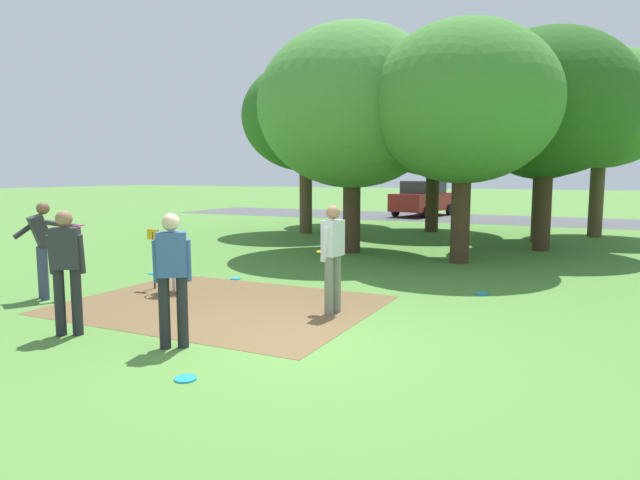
% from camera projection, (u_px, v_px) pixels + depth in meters
% --- Properties ---
extents(ground_plane, '(160.00, 160.00, 0.00)m').
position_uv_depth(ground_plane, '(301.00, 346.00, 7.09)').
color(ground_plane, '#518438').
extents(dirt_tee_pad, '(5.05, 3.84, 0.01)m').
position_uv_depth(dirt_tee_pad, '(221.00, 304.00, 9.34)').
color(dirt_tee_pad, brown).
rests_on(dirt_tee_pad, ground).
extents(disc_golf_basket, '(0.98, 0.58, 1.39)m').
position_uv_depth(disc_golf_basket, '(171.00, 252.00, 10.29)').
color(disc_golf_basket, '#9E9EA3').
rests_on(disc_golf_basket, ground).
extents(player_foreground_watching, '(0.48, 0.45, 1.71)m').
position_uv_depth(player_foreground_watching, '(66.00, 265.00, 7.47)').
color(player_foreground_watching, '#232328').
rests_on(player_foreground_watching, ground).
extents(player_throwing, '(0.90, 0.86, 1.71)m').
position_uv_depth(player_throwing, '(42.00, 243.00, 9.69)').
color(player_throwing, '#384260').
rests_on(player_throwing, ground).
extents(player_waiting_left, '(0.47, 0.45, 1.71)m').
position_uv_depth(player_waiting_left, '(172.00, 273.00, 6.91)').
color(player_waiting_left, '#232328').
rests_on(player_waiting_left, ground).
extents(player_waiting_right, '(0.42, 0.49, 1.71)m').
position_uv_depth(player_waiting_right, '(333.00, 253.00, 8.67)').
color(player_waiting_right, slate).
rests_on(player_waiting_right, ground).
extents(frisbee_by_tee, '(0.23, 0.23, 0.02)m').
position_uv_depth(frisbee_by_tee, '(236.00, 279.00, 11.62)').
color(frisbee_by_tee, '#1E93DB').
rests_on(frisbee_by_tee, ground).
extents(frisbee_mid_grass, '(0.24, 0.24, 0.02)m').
position_uv_depth(frisbee_mid_grass, '(482.00, 294.00, 10.14)').
color(frisbee_mid_grass, '#1E93DB').
rests_on(frisbee_mid_grass, ground).
extents(frisbee_far_left, '(0.24, 0.24, 0.02)m').
position_uv_depth(frisbee_far_left, '(186.00, 379.00, 5.93)').
color(frisbee_far_left, '#1E93DB').
rests_on(frisbee_far_left, ground).
extents(frisbee_far_right, '(0.25, 0.25, 0.02)m').
position_uv_depth(frisbee_far_right, '(154.00, 273.00, 12.25)').
color(frisbee_far_right, '#1E93DB').
rests_on(frisbee_far_right, ground).
extents(tree_near_left, '(3.94, 3.94, 5.38)m').
position_uv_depth(tree_near_left, '(542.00, 127.00, 17.70)').
color(tree_near_left, brown).
rests_on(tree_near_left, ground).
extents(tree_near_right, '(4.67, 4.67, 6.27)m').
position_uv_depth(tree_near_right, '(306.00, 117.00, 20.25)').
color(tree_near_right, brown).
rests_on(tree_near_right, ground).
extents(tree_mid_left, '(4.80, 4.80, 6.47)m').
position_uv_depth(tree_mid_left, '(602.00, 109.00, 18.97)').
color(tree_mid_left, brown).
rests_on(tree_mid_left, ground).
extents(tree_mid_center, '(5.45, 5.45, 6.75)m').
position_uv_depth(tree_mid_center, '(434.00, 115.00, 20.85)').
color(tree_mid_center, '#422D1E').
rests_on(tree_mid_center, ground).
extents(tree_mid_right, '(5.22, 5.22, 6.25)m').
position_uv_depth(tree_mid_right, '(352.00, 107.00, 15.16)').
color(tree_mid_right, '#422D1E').
rests_on(tree_mid_right, ground).
extents(tree_far_left, '(4.57, 4.57, 5.85)m').
position_uv_depth(tree_far_left, '(464.00, 103.00, 13.35)').
color(tree_far_left, '#422D1E').
rests_on(tree_far_left, ground).
extents(tree_far_center, '(4.34, 4.34, 6.67)m').
position_uv_depth(tree_far_center, '(353.00, 113.00, 23.84)').
color(tree_far_center, '#4C3823').
rests_on(tree_far_center, ground).
extents(tree_far_right, '(4.86, 4.86, 6.23)m').
position_uv_depth(tree_far_right, '(548.00, 104.00, 15.51)').
color(tree_far_right, '#422D1E').
rests_on(tree_far_right, ground).
extents(parking_lot_strip, '(36.00, 6.00, 0.01)m').
position_uv_depth(parking_lot_strip, '(512.00, 220.00, 26.63)').
color(parking_lot_strip, '#4C4C51').
rests_on(parking_lot_strip, ground).
extents(parked_car_leftmost, '(2.68, 4.49, 1.84)m').
position_uv_depth(parked_car_leftmost, '(423.00, 198.00, 29.17)').
color(parked_car_leftmost, maroon).
rests_on(parked_car_leftmost, ground).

